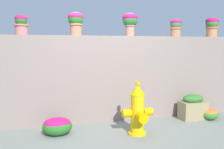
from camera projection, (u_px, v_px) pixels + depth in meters
ground_plane at (118, 136)px, 4.17m from camera, size 24.00×24.00×0.00m
stone_wall at (104, 79)px, 4.98m from camera, size 5.80×0.34×1.71m
potted_plant_1 at (21, 23)px, 4.46m from camera, size 0.26×0.26×0.37m
potted_plant_2 at (76, 21)px, 4.70m from camera, size 0.30×0.30×0.45m
potted_plant_3 at (130, 21)px, 5.01m from camera, size 0.32×0.32×0.48m
potted_plant_4 at (176, 26)px, 5.23m from camera, size 0.25×0.25×0.38m
potted_plant_5 at (212, 25)px, 5.55m from camera, size 0.29×0.29×0.45m
fire_hydrant at (138, 111)px, 4.20m from camera, size 0.54×0.44×0.91m
flower_bush_left at (57, 125)px, 4.23m from camera, size 0.50×0.45×0.30m
flower_bush_right at (209, 114)px, 5.09m from camera, size 0.38×0.34×0.23m
planter_box at (193, 107)px, 5.10m from camera, size 0.53×0.33×0.52m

